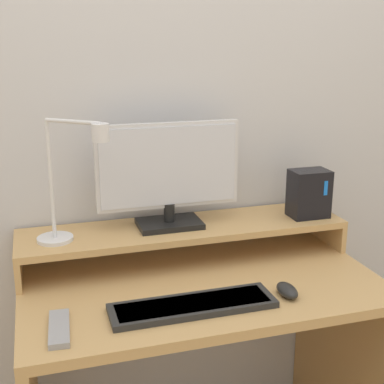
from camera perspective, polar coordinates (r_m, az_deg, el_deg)
wall_back at (r=1.83m, az=-2.32°, el=10.47°), size 6.00×0.05×2.50m
desk at (r=1.76m, az=0.93°, el=-15.75°), size 1.08×0.62×0.72m
monitor_shelf at (r=1.78m, az=-0.84°, el=-4.14°), size 1.08×0.25×0.11m
monitor at (r=1.72m, az=-2.51°, el=2.00°), size 0.47×0.14×0.34m
desk_lamp at (r=1.60m, az=-12.79°, el=0.65°), size 0.22×0.20×0.38m
router_dock at (r=1.88m, az=12.36°, el=-0.16°), size 0.13×0.09×0.16m
keyboard at (r=1.49m, az=0.10°, el=-12.00°), size 0.46×0.13×0.02m
mouse at (r=1.58m, az=10.11°, el=-10.28°), size 0.05×0.09×0.03m
remote_control at (r=1.43m, az=-13.99°, el=-13.94°), size 0.06×0.18×0.02m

